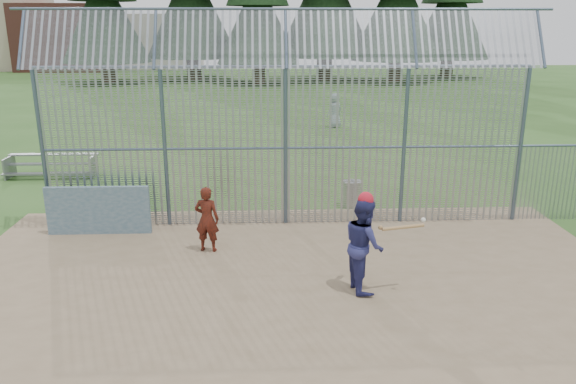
{
  "coord_description": "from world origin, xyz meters",
  "views": [
    {
      "loc": [
        -0.51,
        -10.25,
        4.99
      ],
      "look_at": [
        0.0,
        2.0,
        1.3
      ],
      "focal_mm": 35.0,
      "sensor_mm": 36.0,
      "label": 1
    }
  ],
  "objects_px": {
    "trash_can": "(352,194)",
    "bleacher": "(51,165)",
    "onlooker": "(207,219)",
    "dugout_wall": "(98,210)",
    "batter": "(364,244)"
  },
  "relations": [
    {
      "from": "onlooker",
      "to": "bleacher",
      "type": "relative_size",
      "value": 0.5
    },
    {
      "from": "dugout_wall",
      "to": "onlooker",
      "type": "distance_m",
      "value": 3.01
    },
    {
      "from": "batter",
      "to": "bleacher",
      "type": "distance_m",
      "value": 12.65
    },
    {
      "from": "dugout_wall",
      "to": "batter",
      "type": "bearing_deg",
      "value": -28.63
    },
    {
      "from": "onlooker",
      "to": "bleacher",
      "type": "distance_m",
      "value": 8.96
    },
    {
      "from": "batter",
      "to": "onlooker",
      "type": "bearing_deg",
      "value": 48.03
    },
    {
      "from": "dugout_wall",
      "to": "trash_can",
      "type": "height_order",
      "value": "dugout_wall"
    },
    {
      "from": "dugout_wall",
      "to": "trash_can",
      "type": "distance_m",
      "value": 6.81
    },
    {
      "from": "onlooker",
      "to": "trash_can",
      "type": "height_order",
      "value": "onlooker"
    },
    {
      "from": "onlooker",
      "to": "bleacher",
      "type": "xyz_separation_m",
      "value": [
        -5.89,
        6.74,
        -0.37
      ]
    },
    {
      "from": "dugout_wall",
      "to": "bleacher",
      "type": "relative_size",
      "value": 0.83
    },
    {
      "from": "onlooker",
      "to": "batter",
      "type": "bearing_deg",
      "value": 158.22
    },
    {
      "from": "dugout_wall",
      "to": "bleacher",
      "type": "height_order",
      "value": "dugout_wall"
    },
    {
      "from": "dugout_wall",
      "to": "trash_can",
      "type": "xyz_separation_m",
      "value": [
        6.53,
        1.92,
        -0.24
      ]
    },
    {
      "from": "trash_can",
      "to": "bleacher",
      "type": "bearing_deg",
      "value": 159.47
    }
  ]
}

